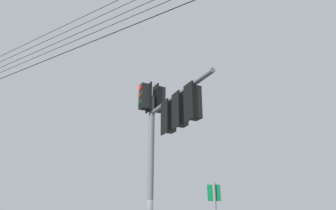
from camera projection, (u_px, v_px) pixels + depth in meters
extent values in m
cylinder|color=slate|center=(150.00, 184.00, 9.71)|extent=(0.20, 0.20, 5.94)
cylinder|color=slate|center=(177.00, 95.00, 9.07)|extent=(0.93, 3.53, 0.14)
cube|color=black|center=(160.00, 100.00, 10.89)|extent=(0.36, 0.36, 0.90)
cube|color=black|center=(156.00, 99.00, 10.81)|extent=(0.14, 0.44, 1.04)
cylinder|color=red|center=(164.00, 93.00, 11.06)|extent=(0.07, 0.20, 0.20)
cylinder|color=#3C2703|center=(164.00, 100.00, 10.96)|extent=(0.07, 0.20, 0.20)
cylinder|color=black|center=(164.00, 108.00, 10.85)|extent=(0.07, 0.20, 0.20)
cube|color=black|center=(144.00, 97.00, 10.63)|extent=(0.36, 0.36, 0.90)
cube|color=black|center=(149.00, 97.00, 10.70)|extent=(0.14, 0.44, 1.04)
cylinder|color=red|center=(140.00, 88.00, 10.66)|extent=(0.07, 0.20, 0.20)
cylinder|color=#3C2703|center=(140.00, 96.00, 10.56)|extent=(0.07, 0.20, 0.20)
cylinder|color=black|center=(139.00, 104.00, 10.45)|extent=(0.07, 0.20, 0.20)
cube|color=black|center=(170.00, 118.00, 9.29)|extent=(0.36, 0.36, 0.90)
cube|color=black|center=(164.00, 117.00, 9.22)|extent=(0.14, 0.44, 1.04)
cylinder|color=red|center=(174.00, 109.00, 9.47)|extent=(0.07, 0.20, 0.20)
cylinder|color=#3C2703|center=(174.00, 118.00, 9.36)|extent=(0.07, 0.20, 0.20)
cylinder|color=black|center=(174.00, 128.00, 9.25)|extent=(0.07, 0.20, 0.20)
cube|color=black|center=(181.00, 111.00, 8.71)|extent=(0.37, 0.37, 0.90)
cube|color=black|center=(176.00, 110.00, 8.64)|extent=(0.15, 0.44, 1.04)
cylinder|color=red|center=(186.00, 102.00, 8.89)|extent=(0.08, 0.20, 0.20)
cylinder|color=#3C2703|center=(186.00, 111.00, 8.78)|extent=(0.08, 0.20, 0.20)
cylinder|color=black|center=(186.00, 122.00, 8.67)|extent=(0.08, 0.20, 0.20)
cube|color=black|center=(194.00, 103.00, 8.14)|extent=(0.36, 0.36, 0.90)
cube|color=black|center=(189.00, 102.00, 8.06)|extent=(0.13, 0.44, 1.04)
cylinder|color=red|center=(199.00, 93.00, 8.31)|extent=(0.07, 0.20, 0.20)
cylinder|color=#3C2703|center=(199.00, 104.00, 8.21)|extent=(0.07, 0.20, 0.20)
cylinder|color=black|center=(200.00, 114.00, 8.10)|extent=(0.07, 0.20, 0.20)
cube|color=#0C7238|center=(214.00, 193.00, 7.39)|extent=(0.27, 0.22, 0.38)
cube|color=white|center=(214.00, 193.00, 7.40)|extent=(0.21, 0.17, 0.32)
cylinder|color=black|center=(132.00, 26.00, 12.56)|extent=(6.70, 23.70, 0.69)
cylinder|color=black|center=(132.00, 25.00, 12.57)|extent=(6.70, 23.70, 0.69)
cylinder|color=black|center=(132.00, 16.00, 12.73)|extent=(6.70, 23.70, 0.69)
cylinder|color=black|center=(132.00, 9.00, 12.85)|extent=(6.70, 23.70, 0.69)
cylinder|color=black|center=(133.00, 1.00, 13.00)|extent=(6.70, 23.70, 0.69)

